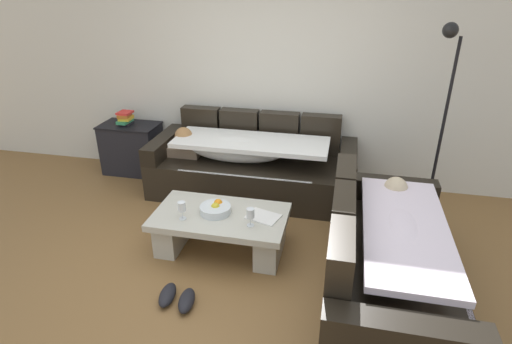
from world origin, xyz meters
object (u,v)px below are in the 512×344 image
object	(u,v)px
side_cabinet	(132,148)
pair_of_shoes	(177,298)
coffee_table	(221,227)
book_stack_on_cabinet	(125,118)
couch_near_window	(386,261)
floor_lamp	(441,112)
couch_along_wall	(250,166)
wine_glass_near_right	(250,214)
open_magazine	(263,217)
fruit_bowl	(216,209)
wine_glass_near_left	(182,207)

from	to	relation	value
side_cabinet	pair_of_shoes	size ratio (longest dim) A/B	2.21
coffee_table	book_stack_on_cabinet	size ratio (longest dim) A/B	5.40
couch_near_window	floor_lamp	bearing A→B (deg)	-18.77
couch_along_wall	floor_lamp	size ratio (longest dim) A/B	1.18
couch_near_window	floor_lamp	xyz separation A→B (m)	(0.50, 1.47, 0.78)
wine_glass_near_right	book_stack_on_cabinet	size ratio (longest dim) A/B	0.75
open_magazine	couch_near_window	bearing A→B (deg)	-2.26
couch_along_wall	open_magazine	size ratio (longest dim) A/B	8.23
fruit_bowl	wine_glass_near_right	size ratio (longest dim) A/B	1.69
couch_along_wall	side_cabinet	size ratio (longest dim) A/B	3.20
couch_along_wall	couch_near_window	xyz separation A→B (m)	(1.43, -1.52, 0.00)
fruit_bowl	pair_of_shoes	size ratio (longest dim) A/B	0.86
coffee_table	pair_of_shoes	distance (m)	0.79
couch_near_window	wine_glass_near_right	size ratio (longest dim) A/B	11.91
couch_near_window	side_cabinet	world-z (taller)	couch_near_window
floor_lamp	open_magazine	bearing A→B (deg)	-144.09
open_magazine	book_stack_on_cabinet	world-z (taller)	book_stack_on_cabinet
wine_glass_near_right	coffee_table	bearing A→B (deg)	157.23
side_cabinet	floor_lamp	bearing A→B (deg)	-4.35
wine_glass_near_left	side_cabinet	xyz separation A→B (m)	(-1.31, 1.56, -0.17)
couch_along_wall	wine_glass_near_left	size ratio (longest dim) A/B	13.89
floor_lamp	pair_of_shoes	world-z (taller)	floor_lamp
fruit_bowl	wine_glass_near_left	xyz separation A→B (m)	(-0.25, -0.17, 0.08)
coffee_table	couch_near_window	bearing A→B (deg)	-13.09
floor_lamp	couch_along_wall	bearing A→B (deg)	178.74
couch_near_window	wine_glass_near_right	bearing A→B (deg)	79.77
wine_glass_near_right	open_magazine	xyz separation A→B (m)	(0.08, 0.16, -0.11)
side_cabinet	pair_of_shoes	bearing A→B (deg)	-55.76
pair_of_shoes	fruit_bowl	bearing A→B (deg)	83.50
coffee_table	open_magazine	bearing A→B (deg)	4.37
side_cabinet	wine_glass_near_right	bearing A→B (deg)	-38.80
fruit_bowl	floor_lamp	distance (m)	2.38
wine_glass_near_right	book_stack_on_cabinet	distance (m)	2.50
fruit_bowl	wine_glass_near_right	world-z (taller)	wine_glass_near_right
book_stack_on_cabinet	side_cabinet	bearing A→B (deg)	2.84
couch_near_window	book_stack_on_cabinet	size ratio (longest dim) A/B	8.89
fruit_bowl	floor_lamp	bearing A→B (deg)	29.74
book_stack_on_cabinet	pair_of_shoes	xyz separation A→B (m)	(1.51, -2.16, -0.68)
fruit_bowl	wine_glass_near_left	bearing A→B (deg)	-146.57
fruit_bowl	open_magazine	bearing A→B (deg)	1.80
wine_glass_near_right	open_magazine	distance (m)	0.21
wine_glass_near_left	wine_glass_near_right	distance (m)	0.61
couch_near_window	floor_lamp	world-z (taller)	floor_lamp
couch_near_window	pair_of_shoes	world-z (taller)	couch_near_window
couch_along_wall	open_magazine	world-z (taller)	couch_along_wall
couch_along_wall	pair_of_shoes	world-z (taller)	couch_along_wall
side_cabinet	book_stack_on_cabinet	xyz separation A→B (m)	(-0.04, -0.00, 0.40)
couch_along_wall	fruit_bowl	size ratio (longest dim) A/B	8.23
couch_near_window	coffee_table	xyz separation A→B (m)	(-1.42, 0.33, -0.10)
fruit_bowl	book_stack_on_cabinet	world-z (taller)	book_stack_on_cabinet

